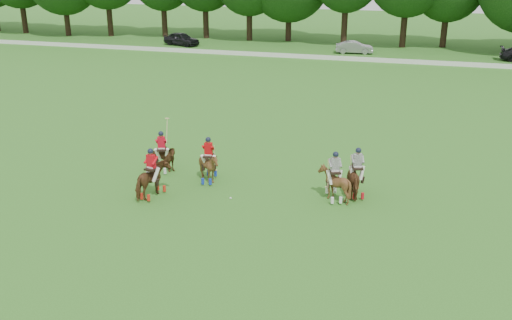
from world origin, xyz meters
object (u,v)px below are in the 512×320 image
(polo_stripe_a, at_px, (357,179))
(polo_ball, at_px, (231,198))
(polo_red_b, at_px, (162,158))
(polo_red_c, at_px, (209,166))
(car_mid, at_px, (354,47))
(car_left, at_px, (181,39))
(polo_red_a, at_px, (152,180))
(polo_stripe_b, at_px, (334,183))

(polo_stripe_a, height_order, polo_ball, polo_stripe_a)
(polo_red_b, height_order, polo_red_c, polo_red_b)
(car_mid, distance_m, polo_ball, 39.81)
(car_left, distance_m, polo_red_a, 43.48)
(polo_stripe_a, relative_size, polo_stripe_b, 1.01)
(polo_red_c, bearing_deg, polo_stripe_b, -4.43)
(car_left, relative_size, polo_stripe_a, 1.94)
(polo_red_a, relative_size, polo_red_c, 1.03)
(polo_red_a, distance_m, polo_ball, 3.57)
(polo_red_b, bearing_deg, car_mid, 82.35)
(car_left, distance_m, polo_red_c, 41.98)
(car_left, xyz_separation_m, polo_red_b, (14.89, -37.53, -0.02))
(polo_stripe_b, bearing_deg, car_left, 121.47)
(polo_stripe_a, distance_m, polo_stripe_b, 1.16)
(car_left, xyz_separation_m, car_mid, (19.93, 0.00, -0.10))
(polo_red_b, bearing_deg, polo_red_c, -12.42)
(car_left, xyz_separation_m, polo_stripe_b, (23.62, -38.59, 0.05))
(car_mid, relative_size, polo_stripe_b, 1.75)
(car_mid, bearing_deg, polo_red_a, 167.05)
(car_left, relative_size, polo_red_c, 1.98)
(polo_red_b, bearing_deg, car_left, 111.64)
(polo_red_b, xyz_separation_m, polo_stripe_a, (9.61, -0.32, 0.08))
(polo_red_c, distance_m, polo_stripe_a, 6.94)
(polo_red_c, relative_size, polo_stripe_b, 0.99)
(polo_red_b, xyz_separation_m, polo_ball, (4.31, -2.27, -0.69))
(car_left, xyz_separation_m, polo_ball, (19.20, -39.80, -0.71))
(polo_ball, bearing_deg, car_mid, 88.95)
(polo_stripe_a, xyz_separation_m, polo_ball, (-5.30, -1.95, -0.77))
(polo_stripe_b, bearing_deg, polo_red_b, 173.08)
(car_mid, bearing_deg, polo_ball, 171.84)
(polo_ball, bearing_deg, polo_red_a, -168.09)
(car_mid, height_order, polo_stripe_a, polo_stripe_a)
(car_left, bearing_deg, polo_stripe_b, -130.89)
(polo_ball, bearing_deg, polo_red_c, 134.16)
(car_left, xyz_separation_m, polo_stripe_a, (24.51, -37.84, 0.06))
(polo_red_a, bearing_deg, polo_red_b, 106.75)
(car_mid, distance_m, polo_stripe_b, 38.76)
(car_left, bearing_deg, polo_red_b, -140.72)
(polo_red_b, xyz_separation_m, polo_stripe_b, (8.73, -1.06, 0.07))
(polo_red_c, bearing_deg, polo_stripe_a, 2.26)
(car_left, distance_m, polo_ball, 44.19)
(car_left, xyz_separation_m, polo_red_c, (17.58, -38.12, 0.04))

